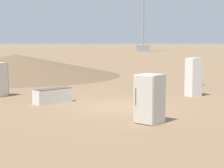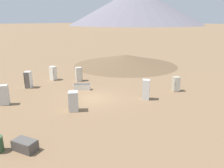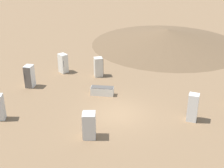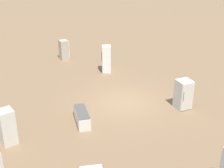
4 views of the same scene
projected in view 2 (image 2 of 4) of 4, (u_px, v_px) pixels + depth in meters
The scene contains 12 objects.
ground_plane at pixel (94, 98), 21.01m from camera, with size 1000.00×1000.00×0.00m, color #846647.
mountain_ridge_0 at pixel (136, 7), 317.24m from camera, with size 195.88×195.88×51.81m.
dirt_mound at pixel (125, 60), 36.39m from camera, with size 17.11×17.11×1.72m.
discarded_fridge_0 at pixel (82, 87), 23.55m from camera, with size 1.72×1.60×0.66m.
discarded_fridge_1 at pixel (79, 74), 26.84m from camera, with size 0.92×0.96×1.71m.
discarded_fridge_2 at pixel (25, 145), 12.55m from camera, with size 1.56×1.12×0.64m.
discarded_fridge_3 at pixel (53, 73), 27.29m from camera, with size 0.81×0.61×1.72m.
discarded_fridge_4 at pixel (73, 101), 17.93m from camera, with size 1.10×1.10×1.66m.
discarded_fridge_5 at pixel (176, 84), 22.98m from camera, with size 0.94×0.94×1.55m.
discarded_fridge_6 at pixel (28, 80), 24.11m from camera, with size 0.94×0.98×1.84m.
discarded_fridge_7 at pixel (146, 90), 20.50m from camera, with size 0.86×0.86×1.94m.
discarded_fridge_8 at pixel (4, 95), 19.19m from camera, with size 0.93×0.98×1.80m.
Camera 2 is at (14.41, -13.66, 7.23)m, focal length 35.00 mm.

